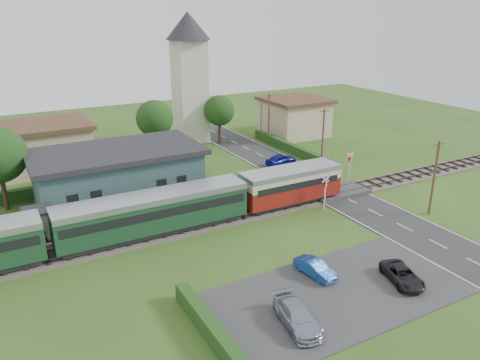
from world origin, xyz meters
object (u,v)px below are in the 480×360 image
car_park_dark (402,275)px  pedestrian_far (46,230)px  train (116,220)px  church_tower (189,69)px  equipment_hut (39,223)px  crossing_signal_far (350,163)px  crossing_signal_near (325,188)px  car_on_road (281,159)px  house_west (44,146)px  car_park_blue (315,268)px  car_park_silver (297,316)px  station_building (118,175)px  pedestrian_near (197,197)px  house_east (295,116)px

car_park_dark → pedestrian_far: (-20.75, 17.64, 0.78)m
train → church_tower: church_tower is taller
equipment_hut → crossing_signal_far: crossing_signal_far is taller
equipment_hut → crossing_signal_near: (24.40, -5.61, 0.39)m
equipment_hut → car_on_road: equipment_hut is taller
house_west → crossing_signal_far: (28.60, -20.61, -0.65)m
house_west → crossing_signal_far: bearing=-35.8°
train → car_on_road: train is taller
car_park_blue → car_park_silver: car_park_silver is taller
equipment_hut → car_on_road: bearing=14.9°
station_building → car_on_road: 20.30m
station_building → crossing_signal_far: bearing=-15.6°
house_west → car_on_road: bearing=-26.1°
car_on_road → house_west: bearing=56.1°
church_tower → pedestrian_far: church_tower is taller
equipment_hut → pedestrian_near: (13.84, 0.23, -0.53)m
car_park_dark → pedestrian_near: size_ratio=2.52×
car_park_blue → car_park_dark: bearing=-45.6°
car_park_dark → train: bearing=152.8°
equipment_hut → train: train is taller
crossing_signal_near → pedestrian_far: (-24.05, 4.92, -0.75)m
church_tower → pedestrian_near: (-9.16, -22.57, -9.01)m
car_park_blue → church_tower: bearing=71.6°
crossing_signal_near → car_park_silver: 18.13m
car_park_blue → equipment_hut: bearing=129.7°
crossing_signal_near → car_park_silver: crossing_signal_near is taller
crossing_signal_near → equipment_hut: bearing=167.1°
train → house_east: house_east is taller
house_west → car_park_dark: (18.09, -38.13, -2.18)m
train → pedestrian_near: size_ratio=28.20×
house_east → car_park_blue: (-21.67, -33.50, -2.16)m
house_west → car_park_silver: 39.59m
pedestrian_far → equipment_hut: bearing=8.7°
house_west → car_on_road: 28.07m
pedestrian_near → church_tower: bearing=-106.5°
station_building → house_west: house_west is taller
church_tower → pedestrian_near: size_ratio=11.49×
car_park_blue → station_building: bearing=103.9°
pedestrian_far → pedestrian_near: bearing=-104.1°
pedestrian_near → crossing_signal_near: bearing=156.7°
pedestrian_near → car_on_road: bearing=-147.6°
station_building → crossing_signal_far: 24.51m
equipment_hut → car_park_silver: (11.95, -18.71, -1.04)m
train → car_park_silver: bearing=-66.9°
crossing_signal_far → car_park_dark: size_ratio=0.85×
church_tower → pedestrian_far: 33.81m
car_park_blue → car_park_silver: bearing=-145.8°
car_park_dark → pedestrian_near: 19.93m
house_west → car_park_blue: bearing=-68.9°
house_west → car_park_dark: 42.26m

